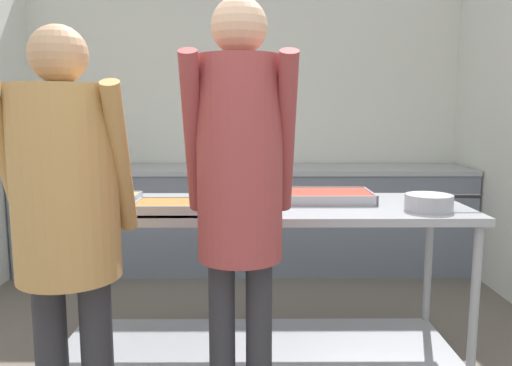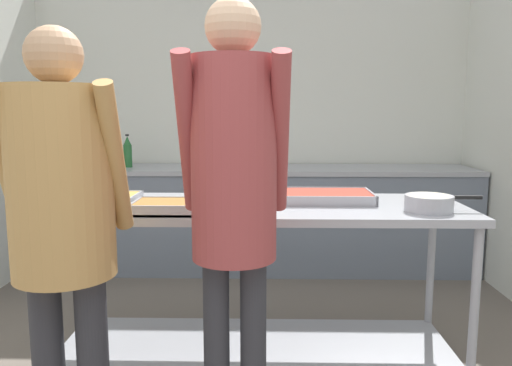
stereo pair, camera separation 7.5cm
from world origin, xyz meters
name	(u,v)px [view 1 (the left image)]	position (x,y,z in m)	size (l,w,h in m)	color
wall_rear	(245,120)	(0.00, 3.55, 1.32)	(4.09, 0.06, 2.65)	silver
back_counter	(245,218)	(0.00, 3.18, 0.46)	(3.93, 0.65, 0.92)	slate
serving_counter	(256,258)	(0.09, 1.41, 0.62)	(2.20, 0.74, 0.91)	#9EA0A8
serving_tray_roast	(96,201)	(-0.74, 1.36, 0.94)	(0.42, 0.33, 0.05)	#9EA0A8
serving_tray_vegetables	(177,207)	(-0.30, 1.20, 0.94)	(0.40, 0.27, 0.05)	#9EA0A8
plate_stack	(252,195)	(0.07, 1.62, 0.93)	(0.27, 0.27, 0.04)	white
serving_tray_greens	(327,196)	(0.48, 1.51, 0.94)	(0.48, 0.34, 0.05)	#9EA0A8
sauce_pan	(429,202)	(0.95, 1.23, 0.96)	(0.37, 0.23, 0.08)	#9EA0A8
guest_serving_left	(240,181)	(0.03, 0.69, 1.14)	(0.42, 0.35, 1.82)	#2D2D33
guest_serving_right	(67,207)	(-0.62, 0.63, 1.05)	(0.50, 0.38, 1.71)	#2D2D33
water_bottle	(121,152)	(-1.08, 3.17, 1.05)	(0.07, 0.07, 0.29)	#23602D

